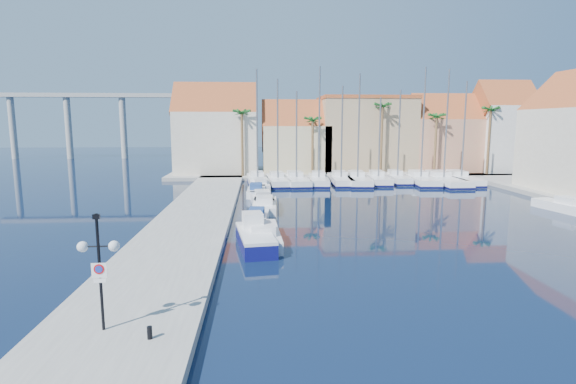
{
  "coord_description": "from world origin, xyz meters",
  "views": [
    {
      "loc": [
        -3.69,
        -22.01,
        7.98
      ],
      "look_at": [
        -1.59,
        10.16,
        3.0
      ],
      "focal_mm": 28.0,
      "sensor_mm": 36.0,
      "label": 1
    }
  ],
  "objects": [
    {
      "name": "sailboat_0",
      "position": [
        -3.89,
        36.38,
        0.64
      ],
      "size": [
        3.01,
        9.23,
        14.66
      ],
      "rotation": [
        0.0,
        0.0,
        0.07
      ],
      "color": "white",
      "rests_on": "ground"
    },
    {
      "name": "shore_north",
      "position": [
        10.0,
        48.0,
        0.25
      ],
      "size": [
        54.0,
        16.0,
        0.5
      ],
      "primitive_type": "cube",
      "color": "gray",
      "rests_on": "ground"
    },
    {
      "name": "bollard",
      "position": [
        -7.56,
        -6.98,
        0.73
      ],
      "size": [
        0.18,
        0.18,
        0.45
      ],
      "primitive_type": "cylinder",
      "color": "black",
      "rests_on": "quay_west"
    },
    {
      "name": "fishing_boat",
      "position": [
        -4.0,
        6.32,
        0.69
      ],
      "size": [
        2.77,
        6.16,
        2.08
      ],
      "rotation": [
        0.0,
        0.0,
        0.14
      ],
      "color": "#0F1058",
      "rests_on": "ground"
    },
    {
      "name": "lamp_post",
      "position": [
        -9.41,
        -6.16,
        3.34
      ],
      "size": [
        1.47,
        0.41,
        4.33
      ],
      "rotation": [
        0.0,
        0.0,
        0.02
      ],
      "color": "black",
      "rests_on": "quay_west"
    },
    {
      "name": "building_4",
      "position": [
        34.0,
        46.0,
        6.97
      ],
      "size": [
        8.3,
        8.0,
        14.0
      ],
      "color": "silver",
      "rests_on": "shore_north"
    },
    {
      "name": "palm_0",
      "position": [
        -6.0,
        42.0,
        9.08
      ],
      "size": [
        2.6,
        2.6,
        10.15
      ],
      "color": "brown",
      "rests_on": "shore_north"
    },
    {
      "name": "building_2",
      "position": [
        13.0,
        48.0,
        6.26
      ],
      "size": [
        14.2,
        10.2,
        11.5
      ],
      "color": "tan",
      "rests_on": "shore_north"
    },
    {
      "name": "sailboat_4",
      "position": [
        7.06,
        36.17,
        0.59
      ],
      "size": [
        2.88,
        9.58,
        12.63
      ],
      "rotation": [
        0.0,
        0.0,
        -0.04
      ],
      "color": "white",
      "rests_on": "ground"
    },
    {
      "name": "building_3",
      "position": [
        25.0,
        47.0,
        5.86
      ],
      "size": [
        10.3,
        8.0,
        12.0
      ],
      "color": "tan",
      "rests_on": "shore_north"
    },
    {
      "name": "sailboat_7",
      "position": [
        14.88,
        37.11,
        0.62
      ],
      "size": [
        2.4,
        8.22,
        12.24
      ],
      "rotation": [
        0.0,
        0.0,
        -0.03
      ],
      "color": "white",
      "rests_on": "ground"
    },
    {
      "name": "motorboat_west_2",
      "position": [
        -3.19,
        18.51,
        0.51
      ],
      "size": [
        2.31,
        6.59,
        1.4
      ],
      "rotation": [
        0.0,
        0.0,
        -0.04
      ],
      "color": "white",
      "rests_on": "ground"
    },
    {
      "name": "motorboat_west_1",
      "position": [
        -3.86,
        12.78,
        0.51
      ],
      "size": [
        2.02,
        5.19,
        1.4
      ],
      "rotation": [
        0.0,
        0.0,
        -0.08
      ],
      "color": "white",
      "rests_on": "ground"
    },
    {
      "name": "building_1",
      "position": [
        2.0,
        47.0,
        5.3
      ],
      "size": [
        10.3,
        8.0,
        11.0
      ],
      "color": "#C3B48A",
      "rests_on": "shore_north"
    },
    {
      "name": "sailboat_6",
      "position": [
        12.11,
        36.47,
        0.58
      ],
      "size": [
        3.01,
        9.1,
        11.23
      ],
      "rotation": [
        0.0,
        0.0,
        -0.07
      ],
      "color": "white",
      "rests_on": "ground"
    },
    {
      "name": "motorboat_west_3",
      "position": [
        -3.41,
        22.17,
        0.51
      ],
      "size": [
        2.53,
        6.26,
        1.4
      ],
      "rotation": [
        0.0,
        0.0,
        0.1
      ],
      "color": "white",
      "rests_on": "ground"
    },
    {
      "name": "sailboat_9",
      "position": [
        20.36,
        35.3,
        0.58
      ],
      "size": [
        3.43,
        12.11,
        14.7
      ],
      "rotation": [
        0.0,
        0.0,
        0.02
      ],
      "color": "white",
      "rests_on": "ground"
    },
    {
      "name": "motorboat_west_4",
      "position": [
        -4.0,
        27.44,
        0.51
      ],
      "size": [
        2.1,
        5.9,
        1.4
      ],
      "rotation": [
        0.0,
        0.0,
        -0.04
      ],
      "color": "white",
      "rests_on": "ground"
    },
    {
      "name": "sailboat_5",
      "position": [
        9.24,
        36.12,
        0.6
      ],
      "size": [
        3.59,
        10.63,
        14.16
      ],
      "rotation": [
        0.0,
        0.0,
        -0.08
      ],
      "color": "white",
      "rests_on": "ground"
    },
    {
      "name": "sailboat_10",
      "position": [
        23.07,
        35.85,
        0.59
      ],
      "size": [
        3.23,
        10.5,
        13.26
      ],
      "rotation": [
        0.0,
        0.0,
        -0.05
      ],
      "color": "white",
      "rests_on": "ground"
    },
    {
      "name": "motorboat_west_0",
      "position": [
        -3.49,
        7.51,
        0.51
      ],
      "size": [
        2.5,
        7.07,
        1.4
      ],
      "rotation": [
        0.0,
        0.0,
        0.04
      ],
      "color": "white",
      "rests_on": "ground"
    },
    {
      "name": "motorboat_west_5",
      "position": [
        -3.59,
        32.37,
        0.51
      ],
      "size": [
        2.48,
        6.57,
        1.4
      ],
      "rotation": [
        0.0,
        0.0,
        0.07
      ],
      "color": "white",
      "rests_on": "ground"
    },
    {
      "name": "building_0",
      "position": [
        -10.0,
        47.0,
        6.52
      ],
      "size": [
        12.3,
        9.0,
        13.5
      ],
      "color": "beige",
      "rests_on": "shore_north"
    },
    {
      "name": "sailboat_1",
      "position": [
        -1.29,
        35.87,
        0.61
      ],
      "size": [
        3.09,
        9.33,
        13.4
      ],
      "rotation": [
        0.0,
        0.0,
        0.07
      ],
      "color": "white",
      "rests_on": "ground"
    },
    {
      "name": "palm_3",
      "position": [
        22.0,
        42.0,
        8.61
      ],
      "size": [
        2.6,
        2.6,
        9.65
      ],
      "color": "brown",
      "rests_on": "shore_north"
    },
    {
      "name": "sailboat_2",
      "position": [
        1.14,
        36.22,
        0.58
      ],
      "size": [
        3.29,
        10.26,
        11.92
      ],
      "rotation": [
        0.0,
        0.0,
        0.06
      ],
      "color": "white",
      "rests_on": "ground"
    },
    {
      "name": "ground",
      "position": [
        0.0,
        0.0,
        0.0
      ],
      "size": [
        260.0,
        260.0,
        0.0
      ],
      "primitive_type": "plane",
      "color": "black",
      "rests_on": "ground"
    },
    {
      "name": "palm_1",
      "position": [
        4.0,
        42.0,
        8.14
      ],
      "size": [
        2.6,
        2.6,
        9.15
      ],
      "color": "brown",
      "rests_on": "shore_north"
    },
    {
      "name": "sailboat_3",
      "position": [
        4.12,
        36.03,
        0.64
      ],
      "size": [
        3.22,
        9.41,
        14.98
      ],
      "rotation": [
        0.0,
        0.0,
        -0.08
      ],
      "color": "white",
      "rests_on": "ground"
    },
    {
      "name": "viaduct",
      "position": [
        -39.07,
        82.0,
        10.25
      ],
      "size": [
        48.0,
        2.2,
        14.45
      ],
      "color": "#9E9E99",
      "rests_on": "ground"
    },
    {
      "name": "palm_2",
      "position": [
        14.0,
        42.0,
        10.02
      ],
      "size": [
        2.6,
        2.6,
        11.15
      ],
      "color": "brown",
      "rests_on": "shore_north"
    },
    {
      "name": "quay_west",
      "position": [
        -9.0,
        13.5,
        0.25
      ],
      "size": [
        6.0,
        77.0,
        0.5
      ],
      "primitive_type": "cube",
      "color": "gray",
      "rests_on": "ground"
    },
    {
      "name": "sailboat_8",
      "position": [
        17.61,
        35.86,
        0.61
      ],
      "size": [
        3.59,
        10.84,
        14.99
      ],
      "rotation": [
        0.0,
        0.0,
        -0.07
      ],
      "color": "white",
      "rests_on": "ground"
    },
    {
      "name": "palm_4",
      "position": [
        30.0,
        42.0,
        9.55
      ],
      "size": [
        2.6,
        2.6,
        10.65
      ],
      "color": "brown",
      "rests_on": "shore_north"
    },
    {
      "name": "motorboat_east_1",
      "position": [
        24.01,
        16.39,
        0.51
      ],
      "size": [
        2.78,
        5.99,
        1.4
      ],
      "rotation": [
        0.0,
        0.0,
        0.17
      ],
      "color": "white",
      "rests_on": "ground"
    }
  ]
}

